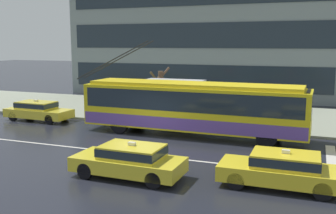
% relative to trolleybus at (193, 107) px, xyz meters
% --- Properties ---
extents(ground_plane, '(160.00, 160.00, 0.00)m').
position_rel_trolleybus_xyz_m(ground_plane, '(-1.80, -3.41, -1.62)').
color(ground_plane, '#20222C').
extents(sidewalk_slab, '(80.00, 10.00, 0.14)m').
position_rel_trolleybus_xyz_m(sidewalk_slab, '(-1.80, 6.60, -1.55)').
color(sidewalk_slab, gray).
rests_on(sidewalk_slab, ground_plane).
extents(crosswalk_stripe_edge_near, '(0.44, 4.40, 0.01)m').
position_rel_trolleybus_xyz_m(crosswalk_stripe_edge_near, '(7.18, -1.91, -1.62)').
color(crosswalk_stripe_edge_near, beige).
rests_on(crosswalk_stripe_edge_near, ground_plane).
extents(lane_centre_line, '(72.00, 0.14, 0.01)m').
position_rel_trolleybus_xyz_m(lane_centre_line, '(-1.80, -4.61, -1.62)').
color(lane_centre_line, silver).
rests_on(lane_centre_line, ground_plane).
extents(trolleybus, '(13.59, 2.69, 5.27)m').
position_rel_trolleybus_xyz_m(trolleybus, '(0.00, 0.00, 0.00)').
color(trolleybus, yellow).
rests_on(trolleybus, ground_plane).
extents(taxi_oncoming_far, '(4.32, 1.81, 1.39)m').
position_rel_trolleybus_xyz_m(taxi_oncoming_far, '(5.40, -6.56, -0.92)').
color(taxi_oncoming_far, yellow).
rests_on(taxi_oncoming_far, ground_plane).
extents(taxi_oncoming_near, '(4.32, 1.86, 1.39)m').
position_rel_trolleybus_xyz_m(taxi_oncoming_near, '(-0.15, -7.52, -0.92)').
color(taxi_oncoming_near, yellow).
rests_on(taxi_oncoming_near, ground_plane).
extents(taxi_queued_behind_bus, '(4.57, 1.85, 1.39)m').
position_rel_trolleybus_xyz_m(taxi_queued_behind_bus, '(-10.92, 0.37, -0.92)').
color(taxi_queued_behind_bus, yellow).
rests_on(taxi_queued_behind_bus, ground_plane).
extents(bus_shelter, '(3.84, 1.87, 2.64)m').
position_rel_trolleybus_xyz_m(bus_shelter, '(-2.18, 3.06, 0.52)').
color(bus_shelter, gray).
rests_on(bus_shelter, sidewalk_slab).
extents(pedestrian_at_shelter, '(1.59, 1.59, 1.96)m').
position_rel_trolleybus_xyz_m(pedestrian_at_shelter, '(3.63, 2.78, 0.13)').
color(pedestrian_at_shelter, '#565650').
rests_on(pedestrian_at_shelter, sidewalk_slab).
extents(pedestrian_approaching_curb, '(1.43, 1.43, 1.96)m').
position_rel_trolleybus_xyz_m(pedestrian_approaching_curb, '(-3.00, 3.80, 0.12)').
color(pedestrian_approaching_curb, black).
rests_on(pedestrian_approaching_curb, sidewalk_slab).
extents(street_tree_bare, '(1.29, 1.58, 3.31)m').
position_rel_trolleybus_xyz_m(street_tree_bare, '(-3.97, 5.06, 0.23)').
color(street_tree_bare, brown).
rests_on(street_tree_bare, sidewalk_slab).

